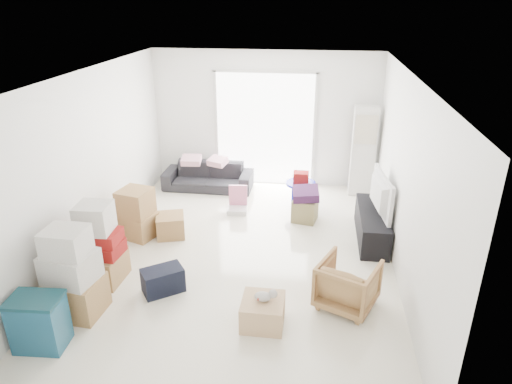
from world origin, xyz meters
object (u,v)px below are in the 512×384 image
Objects in this scene: kids_table at (301,182)px; armchair at (348,282)px; wood_crate at (263,312)px; tv_console at (372,225)px; storage_bins at (39,322)px; sofa at (208,172)px; television at (374,208)px; ac_tower at (363,152)px; ottoman at (305,210)px.

armchair is at bearing -76.10° from kids_table.
tv_console is at bearing 57.22° from wood_crate.
armchair reaches higher than storage_bins.
television is at bearing -28.39° from sofa.
sofa reaches higher than wood_crate.
ac_tower is 3.73m from armchair.
television is 2.17× the size of wood_crate.
ac_tower is at bearing 33.05° from kids_table.
tv_console is 4.93m from storage_bins.
kids_table is at bearing -51.93° from armchair.
armchair is 1.08× the size of storage_bins.
tv_console is 2.15× the size of kids_table.
ac_tower is 6.23m from storage_bins.
armchair reaches higher than television.
ottoman is 0.60× the size of kids_table.
storage_bins is at bearing -99.29° from sofa.
television is at bearing 37.76° from storage_bins.
kids_table reaches higher than ottoman.
sofa reaches higher than kids_table.
sofa is 3.56× the size of wood_crate.
television is (0.05, -1.85, -0.32)m from ac_tower.
storage_bins reaches higher than tv_console.
sofa is 4.38m from armchair.
kids_table reaches higher than tv_console.
television is 2.78m from wood_crate.
wood_crate is at bearing -122.78° from tv_console.
kids_table is at bearing -146.95° from ac_tower.
storage_bins is (-3.90, -3.02, -0.23)m from television.
armchair is (-0.48, -1.82, -0.21)m from television.
ottoman is at bearing 154.57° from tv_console.
tv_console is 0.81× the size of sofa.
ac_tower reaches higher than ottoman.
ac_tower is at bearing 70.93° from wood_crate.
wood_crate is (-0.29, -3.42, -0.32)m from kids_table.
ac_tower is 0.98× the size of sofa.
ottoman is (2.81, 3.54, -0.12)m from storage_bins.
kids_table reaches higher than storage_bins.
sofa is 2.57× the size of armchair.
ottoman is at bearing 57.54° from television.
storage_bins is at bearing -128.45° from ottoman.
armchair is at bearing -104.71° from tv_console.
ac_tower is 4.46m from wood_crate.
sofa is (-3.09, 1.70, -0.21)m from television.
sofa is (-3.09, 1.70, 0.11)m from tv_console.
wood_crate is (-1.01, -0.50, -0.18)m from armchair.
sofa is 4.45× the size of ottoman.
sofa reaches higher than television.
tv_console is 0.31m from television.
tv_console is at bearing -80.54° from armchair.
ottoman is 2.86m from wood_crate.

